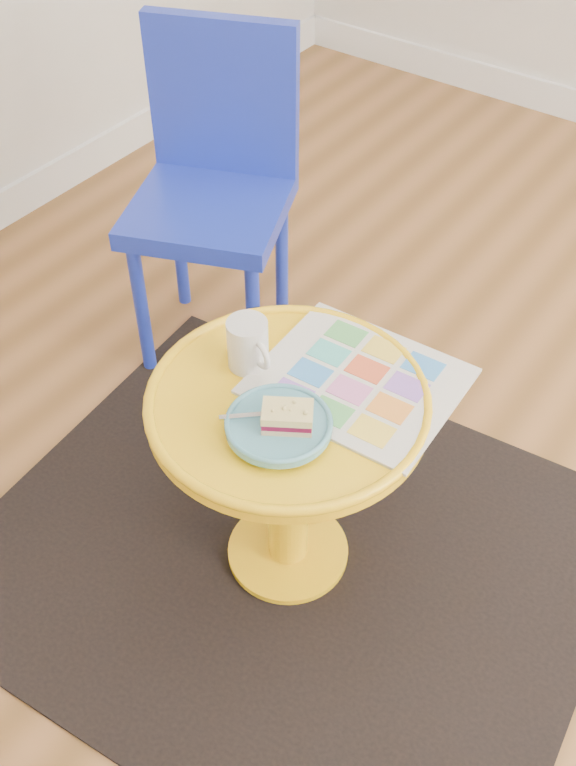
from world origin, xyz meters
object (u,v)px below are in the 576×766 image
Objects in this scene: mug at (248,343)px; plate at (279,425)px; chair at (215,177)px; side_table at (288,449)px; newspaper at (358,381)px.

plate is (0.15, -0.11, -0.03)m from mug.
mug is 0.58× the size of plate.
mug is at bearing -67.66° from chair.
newspaper reaches higher than side_table.
side_table is at bearing -63.46° from chair.
side_table is at bearing -128.26° from newspaper.
side_table is 1.45× the size of newspaper.
chair is at bearing 136.86° from plate.
mug reaches higher than side_table.
plate is (-0.04, -0.19, 0.02)m from newspaper.
plate is at bearing -105.78° from newspaper.
side_table is at bearing 4.29° from mug.
chair is 2.34× the size of newspaper.
mug is (0.49, -0.49, 0.06)m from chair.
side_table is 4.80× the size of mug.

